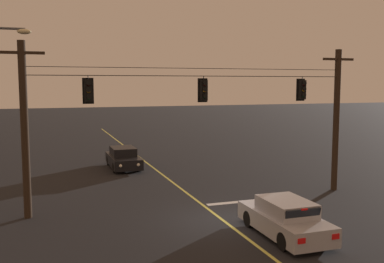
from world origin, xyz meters
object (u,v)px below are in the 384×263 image
(car_waiting_near_lane, at_px, (285,219))
(traffic_light_centre, at_px, (302,90))
(car_oncoming_lead, at_px, (123,158))
(traffic_light_left_inner, at_px, (204,90))
(traffic_light_leftmost, at_px, (88,91))

(car_waiting_near_lane, bearing_deg, traffic_light_centre, 53.01)
(car_oncoming_lead, bearing_deg, traffic_light_left_inner, -77.57)
(traffic_light_centre, bearing_deg, traffic_light_leftmost, 180.00)
(traffic_light_centre, distance_m, car_oncoming_lead, 13.06)
(traffic_light_left_inner, xyz_separation_m, car_oncoming_lead, (-2.13, 9.68, -4.67))
(traffic_light_leftmost, bearing_deg, car_oncoming_lead, 72.14)
(traffic_light_leftmost, distance_m, car_waiting_near_lane, 9.64)
(traffic_light_leftmost, xyz_separation_m, traffic_light_centre, (10.55, 0.00, 0.00))
(traffic_light_left_inner, distance_m, traffic_light_centre, 5.29)
(car_waiting_near_lane, bearing_deg, traffic_light_left_inner, 102.71)
(traffic_light_centre, height_order, car_waiting_near_lane, traffic_light_centre)
(traffic_light_leftmost, distance_m, car_oncoming_lead, 11.19)
(car_waiting_near_lane, bearing_deg, car_oncoming_lead, 102.53)
(traffic_light_leftmost, distance_m, traffic_light_centre, 10.55)
(traffic_light_leftmost, bearing_deg, traffic_light_centre, 0.00)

